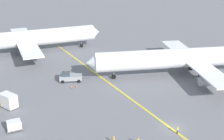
{
  "coord_description": "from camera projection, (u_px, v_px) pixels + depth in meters",
  "views": [
    {
      "loc": [
        -32.53,
        -48.58,
        34.59
      ],
      "look_at": [
        -3.48,
        26.7,
        4.0
      ],
      "focal_mm": 50.14,
      "sensor_mm": 36.0,
      "label": 1
    }
  ],
  "objects": [
    {
      "name": "traffic_cone_wingtip_port",
      "position": [
        72.0,
        87.0,
        84.62
      ],
      "size": [
        0.44,
        0.44,
        0.6
      ],
      "color": "orange",
      "rests_on": "ground"
    },
    {
      "name": "ground_crew_marshaller_foreground",
      "position": [
        177.0,
        130.0,
        63.25
      ],
      "size": [
        0.46,
        0.37,
        1.56
      ],
      "color": "black",
      "rests_on": "ground"
    },
    {
      "name": "gse_container_dolly_flat",
      "position": [
        14.0,
        125.0,
        64.25
      ],
      "size": [
        3.37,
        2.46,
        2.15
      ],
      "color": "slate",
      "rests_on": "ground"
    },
    {
      "name": "airliner_at_gate_left",
      "position": [
        30.0,
        39.0,
        112.3
      ],
      "size": [
        52.04,
        41.58,
        15.99
      ],
      "color": "white",
      "rests_on": "ground"
    },
    {
      "name": "ground_plane",
      "position": [
        173.0,
        128.0,
        65.6
      ],
      "size": [
        600.0,
        600.0,
        0.0
      ],
      "primitive_type": "plane",
      "color": "slate"
    },
    {
      "name": "gse_catering_truck_tall",
      "position": [
        7.0,
        100.0,
        73.88
      ],
      "size": [
        5.1,
        6.23,
        3.5
      ],
      "color": "gold",
      "rests_on": "ground"
    },
    {
      "name": "traffic_cone_nose_left",
      "position": [
        76.0,
        86.0,
        85.16
      ],
      "size": [
        0.44,
        0.44,
        0.6
      ],
      "color": "orange",
      "rests_on": "ground"
    },
    {
      "name": "airliner_being_pushed",
      "position": [
        187.0,
        58.0,
        92.3
      ],
      "size": [
        58.66,
        42.52,
        15.64
      ],
      "color": "white",
      "rests_on": "ground"
    },
    {
      "name": "pushback_tug",
      "position": [
        70.0,
        77.0,
        88.82
      ],
      "size": [
        9.55,
        4.55,
        2.97
      ],
      "color": "gray",
      "rests_on": "ground"
    },
    {
      "name": "ground_crew_ramp_agent_by_cones",
      "position": [
        114.0,
        140.0,
        59.96
      ],
      "size": [
        0.36,
        0.36,
        1.56
      ],
      "color": "#4C4C51",
      "rests_on": "ground"
    },
    {
      "name": "taxiway_stripe",
      "position": [
        144.0,
        108.0,
        73.69
      ],
      "size": [
        16.36,
        119.01,
        0.01
      ],
      "primitive_type": "cube",
      "rotation": [
        0.0,
        0.0,
        0.13
      ],
      "color": "yellow",
      "rests_on": "ground"
    }
  ]
}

